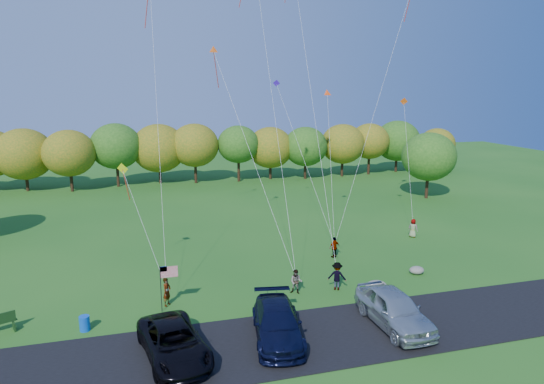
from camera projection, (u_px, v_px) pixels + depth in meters
The scene contains 15 objects.
ground at pixel (278, 306), 27.96m from camera, with size 140.00×140.00×0.00m, color #225C1A.
asphalt_lane at pixel (300, 339), 24.19m from camera, with size 44.00×6.00×0.06m, color black.
treeline at pixel (186, 149), 60.56m from camera, with size 76.73×27.80×8.58m.
minivan_dark at pixel (174, 342), 22.35m from camera, with size 2.57×5.56×1.55m, color black.
minivan_navy at pixel (277, 323), 24.06m from camera, with size 2.29×5.62×1.63m, color black.
minivan_silver at pixel (394, 309), 25.34m from camera, with size 2.24×5.57×1.90m, color #B5BDC1.
flyer_a at pixel (167, 292), 27.87m from camera, with size 0.61×0.40×1.67m, color #4C4C59.
flyer_b at pixel (296, 282), 29.48m from camera, with size 0.74×0.58×1.53m, color #4C4C59.
flyer_c at pixel (337, 276), 30.03m from camera, with size 1.15×0.66×1.78m, color #4C4C59.
flyer_d at pixel (334, 247), 35.73m from camera, with size 0.92×0.38×1.57m, color #4C4C59.
flyer_e at pixel (413, 228), 40.55m from camera, with size 0.77×0.50×1.58m, color #4C4C59.
trash_barrel at pixel (85, 323), 25.06m from camera, with size 0.53×0.53×0.79m, color blue.
flag_assembly at pixel (166, 277), 26.91m from camera, with size 0.99×0.65×2.69m.
boulder_near at pixel (376, 286), 29.88m from camera, with size 1.35×1.06×0.68m, color gray.
boulder_far at pixel (417, 270), 32.68m from camera, with size 1.01×0.84×0.53m, color gray.
Camera 1 is at (-7.29, -24.88, 12.38)m, focal length 32.00 mm.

